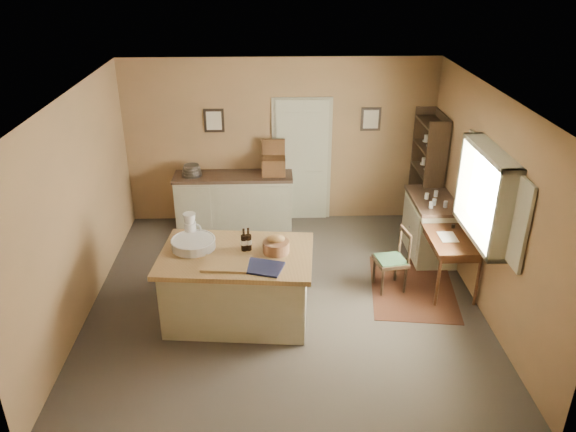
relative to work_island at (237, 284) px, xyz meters
name	(u,v)px	position (x,y,z in m)	size (l,w,h in m)	color
ground	(285,298)	(0.60, 0.37, -0.48)	(5.00, 5.00, 0.00)	brown
wall_back	(280,142)	(0.60, 2.87, 0.87)	(5.00, 0.10, 2.70)	#9C7449
wall_front	(293,332)	(0.60, -2.13, 0.87)	(5.00, 0.10, 2.70)	#9C7449
wall_left	(78,209)	(-1.90, 0.37, 0.87)	(0.10, 5.00, 2.70)	#9C7449
wall_right	(487,203)	(3.10, 0.37, 0.87)	(0.10, 5.00, 2.70)	#9C7449
ceiling	(284,96)	(0.60, 0.37, 2.22)	(5.00, 5.00, 0.00)	silver
door	(302,159)	(0.95, 2.84, 0.57)	(0.97, 0.06, 2.11)	beige
framed_prints	(293,120)	(0.80, 2.85, 1.24)	(2.82, 0.02, 0.38)	black
window	(489,195)	(3.02, 0.17, 1.07)	(0.25, 1.99, 1.12)	#B4B091
work_island	(237,284)	(0.00, 0.00, 0.00)	(1.91, 1.34, 1.20)	#B4B091
sideboard	(235,199)	(-0.16, 2.57, 0.00)	(1.91, 0.54, 1.18)	#B4B091
rug	(412,288)	(2.35, 0.57, -0.48)	(1.10, 1.60, 0.01)	#4A2314
writing_desk	(451,243)	(2.80, 0.60, 0.19)	(0.59, 0.96, 0.82)	#331B0D
desk_chair	(391,261)	(2.02, 0.58, -0.06)	(0.39, 0.39, 0.85)	black
right_cabinet	(430,226)	(2.80, 1.53, -0.02)	(0.61, 1.10, 0.99)	#B4B091
shelving_unit	(429,174)	(2.95, 2.37, 0.48)	(0.33, 0.87, 1.93)	black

